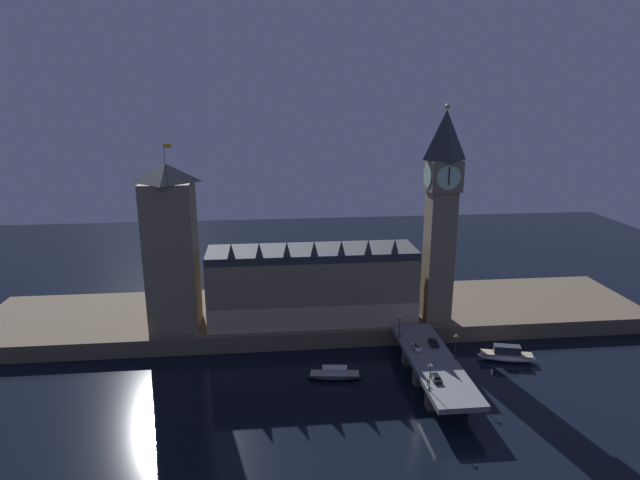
# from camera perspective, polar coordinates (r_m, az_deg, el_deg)

# --- Properties ---
(ground_plane) EXTENTS (400.00, 400.00, 0.00)m
(ground_plane) POSITION_cam_1_polar(r_m,az_deg,el_deg) (151.91, 1.52, -14.56)
(ground_plane) COLOR black
(embankment) EXTENTS (220.00, 42.00, 5.32)m
(embankment) POSITION_cam_1_polar(r_m,az_deg,el_deg) (185.50, -0.04, -7.91)
(embankment) COLOR brown
(embankment) RESTS_ON ground_plane
(parliament_hall) EXTENTS (65.57, 18.25, 28.15)m
(parliament_hall) POSITION_cam_1_polar(r_m,az_deg,el_deg) (171.07, -0.84, -4.76)
(parliament_hall) COLOR #7F7056
(parliament_hall) RESTS_ON embankment
(clock_tower) EXTENTS (10.04, 10.15, 67.72)m
(clock_tower) POSITION_cam_1_polar(r_m,az_deg,el_deg) (168.87, 12.81, 3.10)
(clock_tower) COLOR #7F7056
(clock_tower) RESTS_ON embankment
(victoria_tower) EXTENTS (14.89, 14.89, 56.88)m
(victoria_tower) POSITION_cam_1_polar(r_m,az_deg,el_deg) (168.15, -15.57, -0.75)
(victoria_tower) COLOR #7F7056
(victoria_tower) RESTS_ON embankment
(bridge) EXTENTS (12.25, 46.00, 6.85)m
(bridge) POSITION_cam_1_polar(r_m,az_deg,el_deg) (150.69, 11.97, -13.11)
(bridge) COLOR slate
(bridge) RESTS_ON ground_plane
(car_northbound_lead) EXTENTS (1.91, 4.38, 1.31)m
(car_northbound_lead) POSITION_cam_1_polar(r_m,az_deg,el_deg) (154.53, 10.28, -11.14)
(car_northbound_lead) COLOR silver
(car_northbound_lead) RESTS_ON bridge
(car_northbound_trail) EXTENTS (2.08, 4.38, 1.41)m
(car_northbound_trail) POSITION_cam_1_polar(r_m,az_deg,el_deg) (139.97, 12.27, -14.18)
(car_northbound_trail) COLOR black
(car_northbound_trail) RESTS_ON bridge
(car_southbound_trail) EXTENTS (2.03, 4.51, 1.55)m
(car_southbound_trail) POSITION_cam_1_polar(r_m,az_deg,el_deg) (157.56, 12.01, -10.66)
(car_southbound_trail) COLOR black
(car_southbound_trail) RESTS_ON bridge
(pedestrian_near_rail) EXTENTS (0.38, 0.38, 1.62)m
(pedestrian_near_rail) POSITION_cam_1_polar(r_m,az_deg,el_deg) (137.51, 11.43, -14.61)
(pedestrian_near_rail) COLOR black
(pedestrian_near_rail) RESTS_ON bridge
(pedestrian_far_rail) EXTENTS (0.38, 0.38, 1.68)m
(pedestrian_far_rail) POSITION_cam_1_polar(r_m,az_deg,el_deg) (160.72, 8.55, -9.88)
(pedestrian_far_rail) COLOR black
(pedestrian_far_rail) RESTS_ON bridge
(street_lamp_near) EXTENTS (1.34, 0.60, 7.03)m
(street_lamp_near) POSITION_cam_1_polar(r_m,az_deg,el_deg) (133.69, 11.65, -13.80)
(street_lamp_near) COLOR #2D3333
(street_lamp_near) RESTS_ON bridge
(street_lamp_mid) EXTENTS (1.34, 0.60, 7.20)m
(street_lamp_mid) POSITION_cam_1_polar(r_m,az_deg,el_deg) (149.54, 14.26, -10.66)
(street_lamp_mid) COLOR #2D3333
(street_lamp_mid) RESTS_ON bridge
(street_lamp_far) EXTENTS (1.34, 0.60, 7.13)m
(street_lamp_far) POSITION_cam_1_polar(r_m,az_deg,el_deg) (158.98, 8.48, -8.76)
(street_lamp_far) COLOR #2D3333
(street_lamp_far) RESTS_ON bridge
(boat_upstream) EXTENTS (15.46, 6.05, 3.49)m
(boat_upstream) POSITION_cam_1_polar(r_m,az_deg,el_deg) (151.30, 1.57, -14.14)
(boat_upstream) COLOR #28282D
(boat_upstream) RESTS_ON ground_plane
(boat_downstream) EXTENTS (17.10, 8.53, 4.79)m
(boat_downstream) POSITION_cam_1_polar(r_m,az_deg,el_deg) (169.24, 19.28, -11.52)
(boat_downstream) COLOR white
(boat_downstream) RESTS_ON ground_plane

